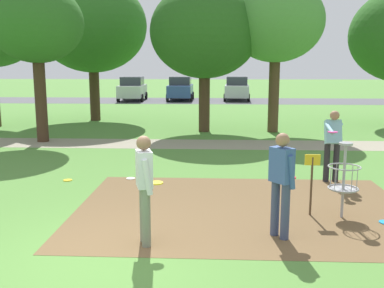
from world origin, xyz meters
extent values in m
plane|color=#518438|center=(0.00, 0.00, 0.00)|extent=(160.00, 160.00, 0.00)
cube|color=brown|center=(2.14, 2.39, 0.00)|extent=(6.44, 4.58, 0.01)
cylinder|color=#9E9EA3|center=(3.91, 1.99, 0.68)|extent=(0.05, 0.05, 1.35)
cylinder|color=#9E9EA3|center=(3.91, 1.99, 1.37)|extent=(0.24, 0.24, 0.04)
torus|color=#9E9EA3|center=(3.91, 1.99, 0.95)|extent=(0.58, 0.58, 0.02)
torus|color=#9E9EA3|center=(3.91, 1.99, 0.55)|extent=(0.55, 0.55, 0.03)
cylinder|color=#9E9EA3|center=(3.91, 1.99, 0.53)|extent=(0.48, 0.48, 0.02)
cylinder|color=gray|center=(4.15, 1.99, 0.75)|extent=(0.01, 0.01, 0.40)
cylinder|color=gray|center=(4.11, 2.13, 0.75)|extent=(0.01, 0.01, 0.40)
cylinder|color=gray|center=(3.99, 2.22, 0.75)|extent=(0.01, 0.01, 0.40)
cylinder|color=gray|center=(3.84, 2.22, 0.75)|extent=(0.01, 0.01, 0.40)
cylinder|color=gray|center=(3.72, 2.13, 0.75)|extent=(0.01, 0.01, 0.40)
cylinder|color=gray|center=(3.68, 1.99, 0.75)|extent=(0.01, 0.01, 0.40)
cylinder|color=gray|center=(3.72, 1.85, 0.75)|extent=(0.01, 0.01, 0.40)
cylinder|color=gray|center=(3.84, 1.77, 0.75)|extent=(0.01, 0.01, 0.40)
cylinder|color=gray|center=(3.99, 1.77, 0.75)|extent=(0.01, 0.01, 0.40)
cylinder|color=gray|center=(4.11, 1.85, 0.75)|extent=(0.01, 0.01, 0.40)
cylinder|color=#4C3823|center=(3.36, 2.09, 0.55)|extent=(0.04, 0.04, 1.10)
cube|color=gold|center=(3.36, 2.09, 1.05)|extent=(0.28, 0.03, 0.20)
cylinder|color=#232328|center=(4.47, 4.53, 0.46)|extent=(0.14, 0.14, 0.92)
cylinder|color=#232328|center=(4.25, 4.53, 0.46)|extent=(0.14, 0.14, 0.92)
cube|color=#84B7D1|center=(4.36, 4.53, 1.20)|extent=(0.36, 0.38, 0.60)
sphere|color=#9E7051|center=(4.36, 4.47, 1.60)|extent=(0.22, 0.22, 0.22)
cylinder|color=#84B7D1|center=(4.19, 4.23, 1.32)|extent=(0.09, 0.59, 0.21)
cylinder|color=#E53D99|center=(4.19, 3.95, 1.29)|extent=(0.22, 0.22, 0.02)
cylinder|color=#84B7D1|center=(4.52, 4.71, 1.25)|extent=(0.09, 0.48, 0.37)
cylinder|color=slate|center=(0.48, 0.72, 0.46)|extent=(0.14, 0.14, 0.92)
cylinder|color=slate|center=(0.54, 0.51, 0.46)|extent=(0.14, 0.14, 0.92)
cube|color=silver|center=(0.51, 0.61, 1.20)|extent=(0.31, 0.41, 0.56)
sphere|color=brown|center=(0.51, 0.61, 1.60)|extent=(0.22, 0.22, 0.22)
cylinder|color=silver|center=(0.48, 0.80, 1.12)|extent=(0.18, 0.13, 0.55)
cylinder|color=silver|center=(0.58, 0.44, 1.12)|extent=(0.18, 0.13, 0.55)
cylinder|color=gold|center=(0.68, 0.66, 0.97)|extent=(0.22, 0.22, 0.02)
cylinder|color=#384260|center=(2.57, 1.07, 0.46)|extent=(0.14, 0.14, 0.92)
cylinder|color=#384260|center=(2.70, 0.90, 0.46)|extent=(0.14, 0.14, 0.92)
cube|color=#385693|center=(2.64, 0.99, 1.20)|extent=(0.39, 0.42, 0.56)
sphere|color=#9E7051|center=(2.64, 0.99, 1.60)|extent=(0.22, 0.22, 0.22)
cylinder|color=#385693|center=(2.54, 1.15, 1.12)|extent=(0.19, 0.17, 0.55)
cylinder|color=#385693|center=(2.77, 0.85, 1.12)|extent=(0.19, 0.17, 0.55)
cylinder|color=red|center=(2.78, 1.10, 0.97)|extent=(0.22, 0.22, 0.02)
cylinder|color=gold|center=(-1.96, 4.30, 0.01)|extent=(0.21, 0.21, 0.02)
cylinder|color=white|center=(-0.47, 4.53, 0.01)|extent=(0.21, 0.21, 0.02)
cylinder|color=#4C3823|center=(4.00, 12.49, 1.52)|extent=(0.43, 0.43, 3.03)
ellipsoid|color=#4C8E3D|center=(4.00, 12.49, 4.47)|extent=(3.83, 3.83, 3.25)
cylinder|color=#422D1E|center=(-4.67, 9.69, 1.49)|extent=(0.41, 0.41, 2.97)
ellipsoid|color=#2D6623|center=(-4.67, 9.69, 4.20)|extent=(3.27, 3.27, 2.78)
cylinder|color=#422D1E|center=(-4.42, 15.96, 1.32)|extent=(0.49, 0.49, 2.64)
ellipsoid|color=#2D6623|center=(-4.42, 15.96, 4.63)|extent=(5.32, 5.32, 4.52)
cylinder|color=#422D1E|center=(1.14, 12.47, 1.21)|extent=(0.46, 0.46, 2.42)
ellipsoid|color=#285B1E|center=(1.14, 12.47, 4.08)|extent=(4.43, 4.43, 3.77)
cube|color=#4C4C51|center=(0.00, 28.38, 0.00)|extent=(36.00, 6.00, 0.01)
cube|color=#B2B7BC|center=(-4.82, 28.37, 0.75)|extent=(1.95, 4.26, 0.90)
cube|color=#2D333D|center=(-4.82, 28.37, 1.52)|extent=(1.66, 2.24, 0.64)
cylinder|color=black|center=(-5.77, 29.64, 0.30)|extent=(0.20, 0.61, 0.60)
cylinder|color=black|center=(-3.97, 29.70, 0.30)|extent=(0.20, 0.61, 0.60)
cylinder|color=black|center=(-5.68, 27.04, 0.30)|extent=(0.20, 0.61, 0.60)
cylinder|color=black|center=(-3.88, 27.10, 0.30)|extent=(0.20, 0.61, 0.60)
cube|color=#2D4784|center=(-1.11, 28.89, 0.75)|extent=(1.80, 4.20, 0.90)
cube|color=#2D333D|center=(-1.11, 28.89, 1.52)|extent=(1.59, 2.19, 0.64)
cylinder|color=black|center=(-2.01, 30.20, 0.30)|extent=(0.18, 0.60, 0.60)
cylinder|color=black|center=(-0.21, 30.19, 0.30)|extent=(0.18, 0.60, 0.60)
cylinder|color=black|center=(-2.01, 27.59, 0.30)|extent=(0.18, 0.60, 0.60)
cylinder|color=black|center=(-0.21, 27.59, 0.30)|extent=(0.18, 0.60, 0.60)
cube|color=#B2B7BC|center=(3.31, 29.09, 0.75)|extent=(2.01, 4.28, 0.90)
cube|color=#2D333D|center=(3.31, 29.09, 1.52)|extent=(1.69, 2.26, 0.64)
cylinder|color=black|center=(2.48, 30.43, 0.30)|extent=(0.21, 0.61, 0.60)
cylinder|color=black|center=(4.28, 30.34, 0.30)|extent=(0.21, 0.61, 0.60)
cylinder|color=black|center=(2.35, 27.83, 0.30)|extent=(0.21, 0.61, 0.60)
cylinder|color=black|center=(4.15, 27.74, 0.30)|extent=(0.21, 0.61, 0.60)
cube|color=gray|center=(0.00, 9.41, 0.00)|extent=(40.00, 1.90, 0.00)
camera|label=1|loc=(1.57, -5.85, 2.76)|focal=41.24mm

